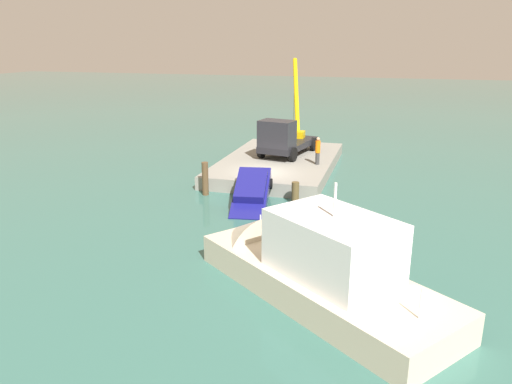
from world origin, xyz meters
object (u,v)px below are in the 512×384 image
(salvaged_car, at_px, (251,194))
(moored_yacht, at_px, (291,266))
(crane_truck, at_px, (284,136))
(dock_worker, at_px, (318,151))

(salvaged_car, height_order, moored_yacht, moored_yacht)
(crane_truck, xyz_separation_m, salvaged_car, (9.46, 0.23, -1.53))
(crane_truck, relative_size, dock_worker, 5.43)
(salvaged_car, relative_size, moored_yacht, 0.39)
(crane_truck, height_order, moored_yacht, crane_truck)
(dock_worker, height_order, salvaged_car, dock_worker)
(salvaged_car, xyz_separation_m, moored_yacht, (8.12, 4.00, -0.15))
(crane_truck, relative_size, salvaged_car, 2.20)
(dock_worker, bearing_deg, moored_yacht, 5.32)
(crane_truck, bearing_deg, moored_yacht, 13.51)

